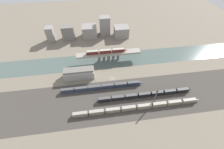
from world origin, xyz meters
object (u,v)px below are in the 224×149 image
at_px(train_on_bridge, 107,51).
at_px(train_yard_far, 102,87).
at_px(train_yard_near, 138,107).
at_px(train_yard_mid, 145,95).
at_px(signal_tower, 155,97).
at_px(warehouse_building, 79,73).

height_order(train_on_bridge, train_yard_far, train_on_bridge).
xyz_separation_m(train_yard_near, train_yard_far, (-25.73, 23.98, 0.15)).
relative_size(train_on_bridge, train_yard_mid, 0.52).
bearing_deg(signal_tower, train_yard_far, 151.78).
xyz_separation_m(warehouse_building, signal_tower, (59.18, -38.15, 3.75)).
distance_m(warehouse_building, signal_tower, 70.51).
distance_m(train_yard_mid, warehouse_building, 62.68).
bearing_deg(signal_tower, train_yard_near, -168.07).
bearing_deg(train_yard_far, warehouse_building, 139.35).
bearing_deg(train_on_bridge, warehouse_building, -144.95).
relative_size(train_yard_far, signal_tower, 4.31).
relative_size(warehouse_building, signal_tower, 1.64).
height_order(train_yard_near, train_yard_mid, train_yard_mid).
bearing_deg(train_yard_near, signal_tower, 11.93).
bearing_deg(warehouse_building, signal_tower, -32.81).
xyz_separation_m(train_yard_mid, warehouse_building, (-54.77, 30.38, 2.56)).
distance_m(train_yard_far, signal_tower, 45.07).
bearing_deg(train_yard_near, train_yard_far, 137.02).
height_order(train_yard_near, warehouse_building, warehouse_building).
bearing_deg(train_yard_mid, train_yard_near, -130.76).
bearing_deg(train_on_bridge, train_yard_mid, -62.01).
relative_size(train_yard_near, warehouse_building, 3.71).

